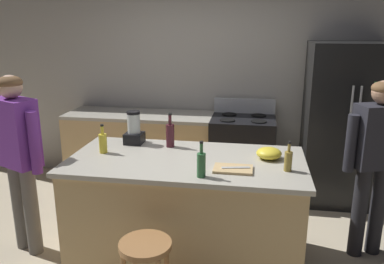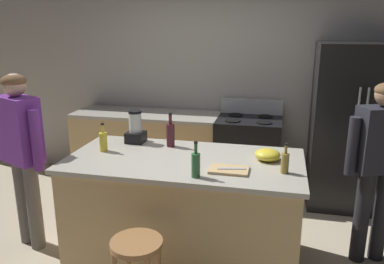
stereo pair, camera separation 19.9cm
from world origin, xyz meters
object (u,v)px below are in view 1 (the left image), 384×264
Objects in this scene: stove_range at (242,155)px; person_by_island_left at (18,149)px; kitchen_island at (186,210)px; mixing_bowl at (269,153)px; bar_stool at (146,260)px; bottle_wine at (170,135)px; bottle_olive_oil at (201,164)px; chef_knife at (236,168)px; refrigerator at (345,125)px; blender_appliance at (134,130)px; person_by_sink_right at (376,154)px; bottle_soda at (103,142)px; cutting_board at (233,169)px; bottle_vinegar at (288,160)px.

person_by_island_left is (-1.89, -1.62, 0.50)m from stove_range.
mixing_bowl is (0.68, 0.12, 0.52)m from kitchen_island.
bar_stool is 1.25m from bottle_wine.
chef_knife is (0.24, 0.17, -0.08)m from bottle_olive_oil.
refrigerator is 2.94× the size of bar_stool.
blender_appliance is (-0.56, 0.35, 0.60)m from kitchen_island.
refrigerator is 1.15m from person_by_sink_right.
bottle_olive_oil is 0.70m from mixing_bowl.
bar_stool is at bearing -54.02° from bottle_soda.
cutting_board reaches higher than bar_stool.
bottle_soda is at bearing -127.98° from stove_range.
refrigerator is 2.33m from bottle_olive_oil.
chef_knife reaches higher than cutting_board.
bar_stool is (-1.71, -2.30, -0.43)m from refrigerator.
person_by_island_left is 1.90m from chef_knife.
bottle_vinegar reaches higher than chef_knife.
blender_appliance is 1.40× the size of chef_knife.
bottle_soda is 0.85× the size of cutting_board.
person_by_sink_right is at bearing 1.64° from bottle_wine.
blender_appliance is 1.12× the size of bottle_olive_oil.
chef_knife is (-0.26, -0.32, -0.02)m from mixing_bowl.
person_by_sink_right is 5.06× the size of bottle_wine.
refrigerator reaches higher than stove_range.
bottle_soda is (-1.57, 0.18, 0.01)m from bottle_vinegar.
person_by_sink_right reaches higher than mixing_bowl.
chef_knife is (-1.17, -0.55, 0.01)m from person_by_sink_right.
bottle_soda is at bearing 177.16° from kitchen_island.
person_by_island_left is 2.30m from bottle_vinegar.
bottle_olive_oil is at bearing -60.22° from bottle_wine.
stove_range is at bearing 82.92° from bottle_olive_oil.
blender_appliance is at bearing 59.66° from bottle_soda.
person_by_island_left is 3.10m from person_by_sink_right.
blender_appliance is at bearing 110.28° from bar_stool.
refrigerator is 7.21× the size of bottle_soda.
cutting_board is at bearing -29.55° from blender_appliance.
refrigerator is at bearing 91.14° from person_by_sink_right.
bottle_wine is at bearing 156.65° from bottle_vinegar.
mixing_bowl is at bearing 38.97° from chef_knife.
person_by_island_left is 1.02× the size of person_by_sink_right.
person_by_island_left is 5.92× the size of bottle_olive_oil.
cutting_board is at bearing -11.52° from bottle_soda.
mixing_bowl is at bearing -79.23° from stove_range.
bar_stool is 2.03× the size of blender_appliance.
bottle_soda reaches higher than bottle_vinegar.
person_by_sink_right is at bearing 33.76° from bar_stool.
kitchen_island is at bearing -56.14° from bottle_wine.
bottle_vinegar is 0.40m from chef_knife.
bar_stool is at bearing -99.50° from kitchen_island.
stove_range is 4.41× the size of bottle_soda.
person_by_sink_right is at bearing 14.40° from mixing_bowl.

